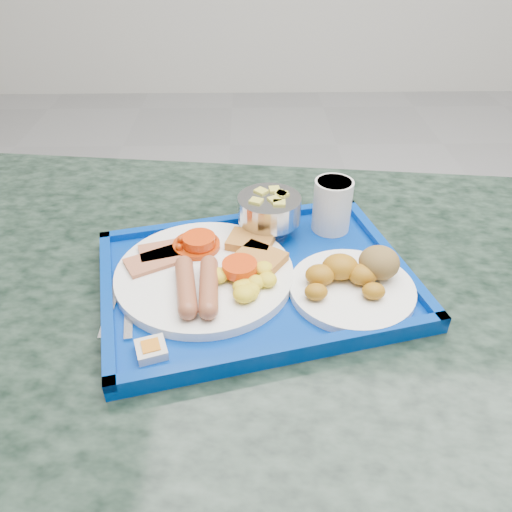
{
  "coord_description": "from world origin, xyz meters",
  "views": [
    {
      "loc": [
        -0.56,
        -0.92,
        1.28
      ],
      "look_at": [
        -0.55,
        -0.32,
        0.84
      ],
      "focal_mm": 35.0,
      "sensor_mm": 36.0,
      "label": 1
    }
  ],
  "objects": [
    {
      "name": "bread_plate",
      "position": [
        -0.4,
        -0.35,
        0.82
      ],
      "size": [
        0.18,
        0.18,
        0.06
      ],
      "rotation": [
        0.0,
        0.0,
        -0.2
      ],
      "color": "white",
      "rests_on": "tray"
    },
    {
      "name": "floor",
      "position": [
        0.0,
        0.0,
        0.0
      ],
      "size": [
        6.0,
        6.0,
        0.0
      ],
      "primitive_type": "plane",
      "color": "#97979A",
      "rests_on": "ground"
    },
    {
      "name": "fruit_bowl",
      "position": [
        -0.52,
        -0.2,
        0.85
      ],
      "size": [
        0.11,
        0.11,
        0.07
      ],
      "color": "#AAAAAC",
      "rests_on": "tray"
    },
    {
      "name": "knife",
      "position": [
        -0.76,
        -0.36,
        0.81
      ],
      "size": [
        0.01,
        0.16,
        0.0
      ],
      "primitive_type": "cube",
      "rotation": [
        0.0,
        0.0,
        0.02
      ],
      "color": "#AAAAAC",
      "rests_on": "tray"
    },
    {
      "name": "main_plate",
      "position": [
        -0.62,
        -0.32,
        0.82
      ],
      "size": [
        0.27,
        0.27,
        0.04
      ],
      "rotation": [
        0.0,
        0.0,
        -0.0
      ],
      "color": "white",
      "rests_on": "tray"
    },
    {
      "name": "jam_packet",
      "position": [
        -0.68,
        -0.47,
        0.81
      ],
      "size": [
        0.05,
        0.05,
        0.02
      ],
      "rotation": [
        0.0,
        0.0,
        0.32
      ],
      "color": "silver",
      "rests_on": "tray"
    },
    {
      "name": "juice_cup",
      "position": [
        -0.41,
        -0.18,
        0.85
      ],
      "size": [
        0.07,
        0.07,
        0.09
      ],
      "color": "white",
      "rests_on": "tray"
    },
    {
      "name": "spoon",
      "position": [
        -0.72,
        -0.31,
        0.81
      ],
      "size": [
        0.05,
        0.19,
        0.01
      ],
      "rotation": [
        0.0,
        0.0,
        0.17
      ],
      "color": "#AAAAAC",
      "rests_on": "tray"
    },
    {
      "name": "tray",
      "position": [
        -0.55,
        -0.32,
        0.8
      ],
      "size": [
        0.53,
        0.44,
        0.03
      ],
      "rotation": [
        0.0,
        0.0,
        0.24
      ],
      "color": "#033298",
      "rests_on": "table"
    },
    {
      "name": "table",
      "position": [
        -0.57,
        -0.32,
        0.59
      ],
      "size": [
        1.36,
        0.99,
        0.79
      ],
      "rotation": [
        0.0,
        0.0,
        -0.12
      ],
      "color": "gray",
      "rests_on": "floor"
    }
  ]
}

